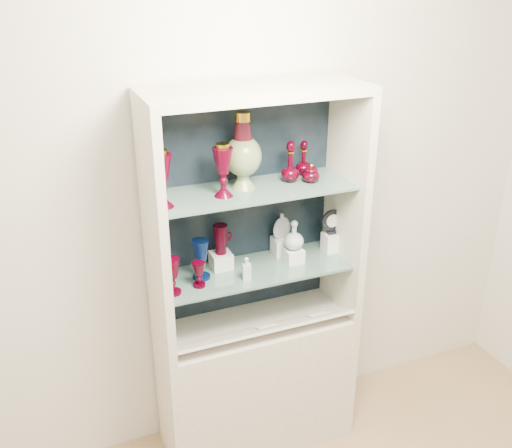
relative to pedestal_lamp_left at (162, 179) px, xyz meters
name	(u,v)px	position (x,y,z in m)	size (l,w,h in m)	color
wall_back	(239,189)	(0.44, 0.26, -0.20)	(3.50, 0.02, 2.80)	silver
cabinet_base	(256,381)	(0.44, 0.04, -1.22)	(1.00, 0.40, 0.75)	beige
cabinet_back_panel	(242,205)	(0.44, 0.23, -0.27)	(0.98, 0.02, 1.15)	black
cabinet_side_left	(155,236)	(-0.04, 0.04, -0.27)	(0.04, 0.40, 1.15)	beige
cabinet_side_right	(345,205)	(0.92, 0.04, -0.27)	(0.04, 0.40, 1.15)	beige
cabinet_top_cap	(256,91)	(0.44, 0.04, 0.32)	(1.00, 0.40, 0.04)	beige
shelf_lower	(254,270)	(0.44, 0.06, -0.55)	(0.92, 0.34, 0.01)	slate
shelf_upper	(254,190)	(0.44, 0.06, -0.13)	(0.92, 0.34, 0.01)	slate
label_ledge	(264,329)	(0.44, -0.07, -0.82)	(0.92, 0.18, 0.01)	beige
label_card_0	(266,326)	(0.45, -0.07, -0.80)	(0.10, 0.07, 0.00)	white
label_card_1	(317,314)	(0.73, -0.07, -0.80)	(0.10, 0.07, 0.00)	white
pedestal_lamp_left	(162,179)	(0.00, 0.00, 0.00)	(0.10, 0.10, 0.25)	#450012
pedestal_lamp_right	(223,170)	(0.28, 0.02, -0.01)	(0.09, 0.09, 0.24)	#450012
enamel_urn	(243,151)	(0.40, 0.09, 0.05)	(0.17, 0.17, 0.35)	#0A4313
ruby_decanter_a	(291,159)	(0.63, 0.08, -0.01)	(0.09, 0.09, 0.22)	#3D000F
ruby_decanter_b	(304,157)	(0.74, 0.15, -0.03)	(0.08, 0.08, 0.18)	#3D000F
lidded_bowl	(311,173)	(0.72, 0.04, -0.08)	(0.08, 0.08, 0.09)	#3D000F
cobalt_goblet	(201,259)	(0.17, 0.07, -0.45)	(0.08, 0.08, 0.20)	#061647
ruby_goblet_tall	(172,276)	(0.01, -0.02, -0.46)	(0.07, 0.07, 0.18)	#450012
ruby_goblet_small	(199,274)	(0.14, 0.00, -0.48)	(0.06, 0.06, 0.12)	#3D000F
riser_ruby_pitcher	(221,260)	(0.29, 0.13, -0.51)	(0.10, 0.10, 0.08)	silver
ruby_pitcher	(220,239)	(0.29, 0.13, -0.39)	(0.11, 0.07, 0.15)	#450012
clear_square_bottle	(247,268)	(0.37, -0.02, -0.49)	(0.04, 0.04, 0.12)	#A6BAC3
riser_flat_flask	(281,246)	(0.63, 0.16, -0.50)	(0.09, 0.09, 0.09)	silver
flat_flask	(282,225)	(0.63, 0.16, -0.39)	(0.10, 0.04, 0.14)	#A7AEBB
riser_clear_round_decanter	(293,255)	(0.65, 0.05, -0.51)	(0.09, 0.09, 0.07)	silver
clear_round_decanter	(294,236)	(0.65, 0.05, -0.40)	(0.10, 0.10, 0.15)	#A6BAC3
riser_cameo_medallion	(331,242)	(0.88, 0.09, -0.50)	(0.08, 0.08, 0.10)	silver
cameo_medallion	(332,221)	(0.88, 0.09, -0.38)	(0.12, 0.04, 0.14)	black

